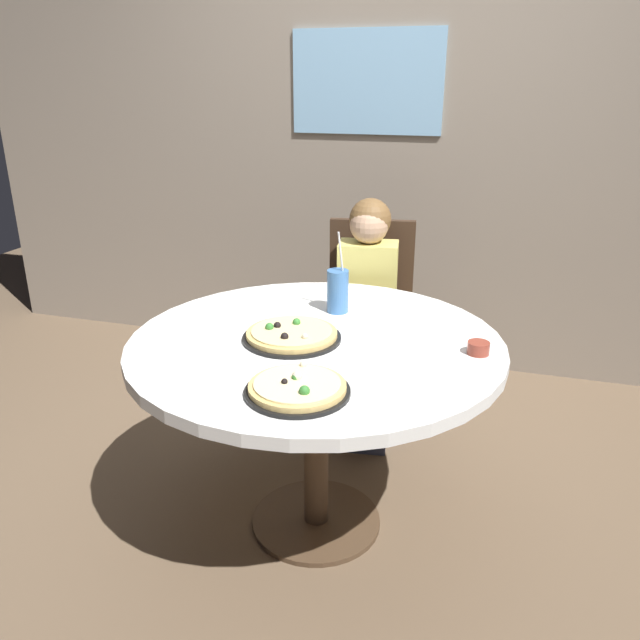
# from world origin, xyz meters

# --- Properties ---
(ground_plane) EXTENTS (8.00, 8.00, 0.00)m
(ground_plane) POSITION_xyz_m (0.00, 0.00, 0.00)
(ground_plane) COLOR brown
(wall_with_window) EXTENTS (5.20, 0.14, 2.90)m
(wall_with_window) POSITION_xyz_m (-0.00, 1.64, 1.45)
(wall_with_window) COLOR gray
(wall_with_window) RESTS_ON ground_plane
(dining_table) EXTENTS (1.25, 1.25, 0.75)m
(dining_table) POSITION_xyz_m (0.00, 0.00, 0.66)
(dining_table) COLOR white
(dining_table) RESTS_ON ground_plane
(chair_wooden) EXTENTS (0.45, 0.45, 0.95)m
(chair_wooden) POSITION_xyz_m (-0.01, 0.90, 0.53)
(chair_wooden) COLOR #382619
(chair_wooden) RESTS_ON ground_plane
(diner_child) EXTENTS (0.30, 0.43, 1.08)m
(diner_child) POSITION_xyz_m (0.01, 0.72, 0.48)
(diner_child) COLOR #3F4766
(diner_child) RESTS_ON ground_plane
(pizza_veggie) EXTENTS (0.33, 0.33, 0.05)m
(pizza_veggie) POSITION_xyz_m (-0.08, -0.03, 0.77)
(pizza_veggie) COLOR black
(pizza_veggie) RESTS_ON dining_table
(pizza_cheese) EXTENTS (0.30, 0.30, 0.05)m
(pizza_cheese) POSITION_xyz_m (0.07, -0.39, 0.77)
(pizza_cheese) COLOR black
(pizza_cheese) RESTS_ON dining_table
(soda_cup) EXTENTS (0.08, 0.08, 0.31)m
(soda_cup) POSITION_xyz_m (0.00, 0.28, 0.83)
(soda_cup) COLOR #3F72B2
(soda_cup) RESTS_ON dining_table
(sauce_bowl) EXTENTS (0.07, 0.07, 0.04)m
(sauce_bowl) POSITION_xyz_m (0.53, 0.03, 0.77)
(sauce_bowl) COLOR brown
(sauce_bowl) RESTS_ON dining_table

